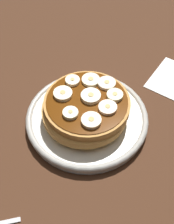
# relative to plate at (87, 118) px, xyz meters

# --- Properties ---
(ground_plane) EXTENTS (1.40, 1.40, 0.03)m
(ground_plane) POSITION_rel_plate_xyz_m (0.00, 0.00, -0.03)
(ground_plane) COLOR #422616
(plate) EXTENTS (0.23, 0.23, 0.02)m
(plate) POSITION_rel_plate_xyz_m (0.00, 0.00, 0.00)
(plate) COLOR silver
(plate) RESTS_ON ground_plane
(pancake_stack) EXTENTS (0.16, 0.16, 0.04)m
(pancake_stack) POSITION_rel_plate_xyz_m (-0.00, 0.00, 0.03)
(pancake_stack) COLOR olive
(pancake_stack) RESTS_ON plate
(banana_slice_0) EXTENTS (0.03, 0.03, 0.01)m
(banana_slice_0) POSITION_rel_plate_xyz_m (0.00, 0.01, 0.05)
(banana_slice_0) COLOR #F3E5C6
(banana_slice_0) RESTS_ON pancake_stack
(banana_slice_1) EXTENTS (0.03, 0.03, 0.01)m
(banana_slice_1) POSITION_rel_plate_xyz_m (-0.03, 0.04, 0.05)
(banana_slice_1) COLOR beige
(banana_slice_1) RESTS_ON pancake_stack
(banana_slice_2) EXTENTS (0.03, 0.03, 0.01)m
(banana_slice_2) POSITION_rel_plate_xyz_m (-0.05, 0.02, 0.05)
(banana_slice_2) COLOR #FEE8BC
(banana_slice_2) RESTS_ON pancake_stack
(banana_slice_3) EXTENTS (0.03, 0.03, 0.01)m
(banana_slice_3) POSITION_rel_plate_xyz_m (0.04, 0.01, 0.05)
(banana_slice_3) COLOR #FEE1C5
(banana_slice_3) RESTS_ON pancake_stack
(banana_slice_4) EXTENTS (0.03, 0.03, 0.01)m
(banana_slice_4) POSITION_rel_plate_xyz_m (0.00, -0.04, 0.05)
(banana_slice_4) COLOR #F3EFBF
(banana_slice_4) RESTS_ON pancake_stack
(banana_slice_5) EXTENTS (0.03, 0.03, 0.01)m
(banana_slice_5) POSITION_rel_plate_xyz_m (0.03, 0.04, 0.05)
(banana_slice_5) COLOR #F1EDB6
(banana_slice_5) RESTS_ON pancake_stack
(banana_slice_6) EXTENTS (0.03, 0.03, 0.01)m
(banana_slice_6) POSITION_rel_plate_xyz_m (-0.04, -0.02, 0.05)
(banana_slice_6) COLOR #FAEDC3
(banana_slice_6) RESTS_ON pancake_stack
(banana_slice_7) EXTENTS (0.03, 0.03, 0.01)m
(banana_slice_7) POSITION_rel_plate_xyz_m (0.04, -0.03, 0.05)
(banana_slice_7) COLOR #FAE5B9
(banana_slice_7) RESTS_ON pancake_stack
(banana_slice_8) EXTENTS (0.03, 0.03, 0.01)m
(banana_slice_8) POSITION_rel_plate_xyz_m (0.00, 0.05, 0.05)
(banana_slice_8) COLOR #F4E0BF
(banana_slice_8) RESTS_ON pancake_stack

